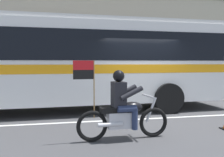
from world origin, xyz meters
name	(u,v)px	position (x,y,z in m)	size (l,w,h in m)	color
ground_plane	(143,115)	(0.00, 0.00, 0.00)	(60.00, 60.00, 0.00)	#3D3D3F
sidewalk_curb	(111,94)	(0.00, 5.10, 0.07)	(28.00, 3.80, 0.15)	gray
lane_center_stripe	(149,119)	(0.00, -0.60, 0.00)	(26.60, 0.14, 0.01)	silver
office_building_facade	(103,14)	(0.00, 7.39, 4.65)	(28.00, 0.89, 9.28)	#B2A893
transit_bus	(73,58)	(-2.19, 1.19, 1.88)	(11.38, 2.92, 3.22)	white
motorcycle_with_rider	(123,110)	(-1.32, -2.46, 0.67)	(2.20, 0.64, 1.78)	black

